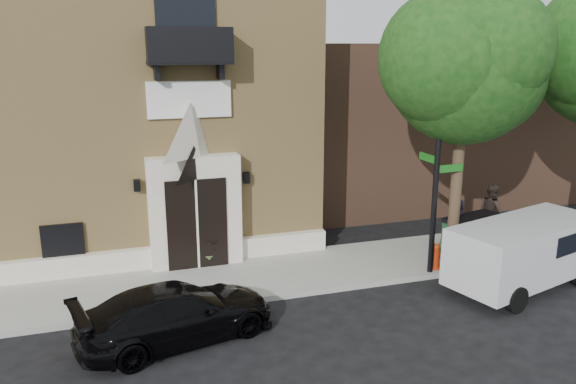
% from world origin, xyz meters
% --- Properties ---
extents(ground, '(120.00, 120.00, 0.00)m').
position_xyz_m(ground, '(0.00, 0.00, 0.00)').
color(ground, black).
rests_on(ground, ground).
extents(sidewalk, '(42.00, 3.00, 0.15)m').
position_xyz_m(sidewalk, '(1.00, 1.50, 0.07)').
color(sidewalk, gray).
rests_on(sidewalk, ground).
extents(church, '(12.20, 11.01, 9.30)m').
position_xyz_m(church, '(-2.99, 7.95, 4.63)').
color(church, tan).
rests_on(church, ground).
extents(neighbour_building, '(18.00, 8.00, 6.40)m').
position_xyz_m(neighbour_building, '(12.00, 9.00, 3.20)').
color(neighbour_building, brown).
rests_on(neighbour_building, ground).
extents(street_tree_left, '(4.97, 4.38, 7.77)m').
position_xyz_m(street_tree_left, '(6.03, 0.35, 5.87)').
color(street_tree_left, '#38281C').
rests_on(street_tree_left, sidewalk).
extents(black_sedan, '(4.69, 2.82, 1.27)m').
position_xyz_m(black_sedan, '(-2.03, -1.21, 0.64)').
color(black_sedan, black).
rests_on(black_sedan, ground).
extents(cargo_van, '(4.78, 2.94, 1.83)m').
position_xyz_m(cargo_van, '(7.31, -1.12, 1.02)').
color(cargo_van, silver).
rests_on(cargo_van, ground).
extents(street_sign, '(0.91, 0.91, 5.71)m').
position_xyz_m(street_sign, '(5.20, 0.22, 3.03)').
color(street_sign, black).
rests_on(street_sign, sidewalk).
extents(fire_hydrant, '(0.43, 0.34, 0.75)m').
position_xyz_m(fire_hydrant, '(5.44, 0.37, 0.52)').
color(fire_hydrant, '#A42B0C').
rests_on(fire_hydrant, sidewalk).
extents(dumpster, '(2.11, 1.51, 1.25)m').
position_xyz_m(dumpster, '(7.06, 0.78, 0.78)').
color(dumpster, '#0E3318').
rests_on(dumpster, sidewalk).
extents(planter, '(0.79, 0.73, 0.75)m').
position_xyz_m(planter, '(-0.66, 2.63, 0.53)').
color(planter, '#4A6833').
rests_on(planter, sidewalk).
extents(pedestrian_near, '(0.71, 0.56, 1.71)m').
position_xyz_m(pedestrian_near, '(6.67, 1.25, 1.00)').
color(pedestrian_near, black).
rests_on(pedestrian_near, sidewalk).
extents(pedestrian_far, '(0.80, 0.98, 1.87)m').
position_xyz_m(pedestrian_far, '(8.50, 2.03, 1.09)').
color(pedestrian_far, black).
rests_on(pedestrian_far, sidewalk).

